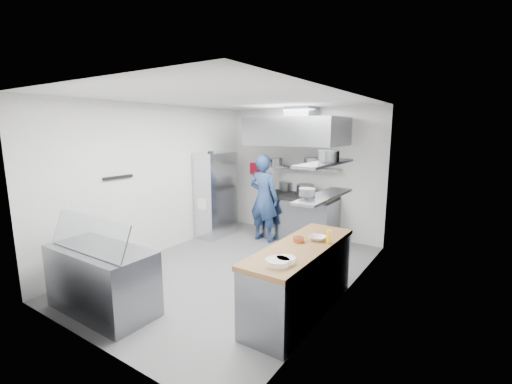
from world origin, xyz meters
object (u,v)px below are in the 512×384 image
Objects in this scene: gas_range at (298,218)px; wire_rack at (216,195)px; chef at (264,198)px; display_case at (102,280)px.

wire_rack is (-1.63, -0.78, 0.48)m from gas_range.
wire_rack is at bearing 16.49° from chef.
gas_range is at bearing -136.54° from chef.
chef is at bearing 14.75° from wire_rack.
gas_range is 0.89m from chef.
gas_range is 4.17m from display_case.
chef is 1.10m from wire_rack.
gas_range is 1.87m from wire_rack.
display_case is at bearing -75.47° from wire_rack.
chef is 1.22× the size of display_case.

